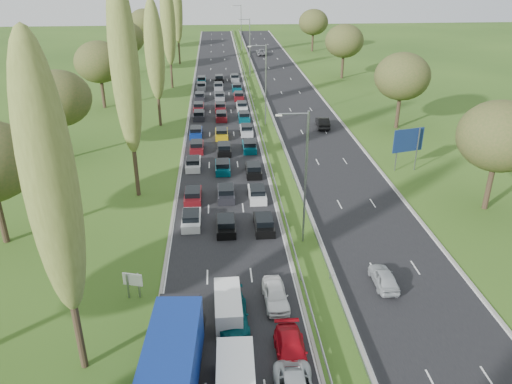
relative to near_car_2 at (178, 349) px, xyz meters
name	(u,v)px	position (x,y,z in m)	size (l,w,h in m)	color
ground	(264,121)	(10.21, 50.84, -0.77)	(260.00, 260.00, 0.00)	#294A17
near_carriageway	(221,117)	(3.46, 53.34, -0.77)	(10.50, 215.00, 0.04)	black
far_carriageway	(304,116)	(16.96, 53.34, -0.77)	(10.50, 215.00, 0.04)	black
central_reservation	(263,113)	(10.21, 53.34, -0.22)	(2.36, 215.00, 0.32)	gray
lamp_columns	(266,86)	(10.21, 48.84, 5.23)	(0.18, 140.18, 12.00)	gray
poplar_row	(144,55)	(-5.79, 39.00, 11.62)	(2.80, 127.80, 22.44)	#2D2116
woodland_left	(50,106)	(-16.29, 33.46, 6.91)	(8.00, 166.00, 11.10)	#2D2116
woodland_right	(424,90)	(29.71, 37.50, 6.91)	(8.00, 153.00, 11.10)	#2D2116
traffic_queue_fill	(221,125)	(3.44, 47.92, -0.33)	(9.04, 67.87, 0.80)	silver
near_car_2	(178,349)	(0.00, 0.00, 0.00)	(2.48, 5.38, 1.49)	silver
near_car_7	(233,314)	(3.57, 3.21, -0.02)	(2.04, 5.03, 1.46)	#05484F
near_car_11	(291,351)	(7.06, -0.64, -0.06)	(1.93, 4.74, 1.38)	#AF0A16
near_car_12	(275,295)	(6.73, 5.15, -0.03)	(1.71, 4.24, 1.44)	white
far_car_0	(384,278)	(15.33, 6.71, -0.07)	(1.59, 3.95, 1.35)	#A4A9AD
far_car_1	(323,122)	(18.65, 46.73, 0.04)	(1.67, 4.79, 1.58)	black
far_car_2	(261,52)	(15.08, 110.95, 0.01)	(2.52, 5.46, 1.52)	slate
blue_lorry	(174,356)	(0.00, -2.08, 1.41)	(2.79, 10.04, 4.24)	black
white_van_front	(236,381)	(3.47, -3.25, 0.37)	(2.16, 5.51, 2.22)	white
white_van_rear	(228,305)	(3.23, 3.94, 0.19)	(1.82, 4.65, 1.87)	silver
info_sign	(133,282)	(-3.69, 6.65, 0.60)	(1.47, 0.51, 2.10)	gray
direction_sign	(408,142)	(25.11, 29.35, 2.80)	(3.89, 1.11, 5.20)	gray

